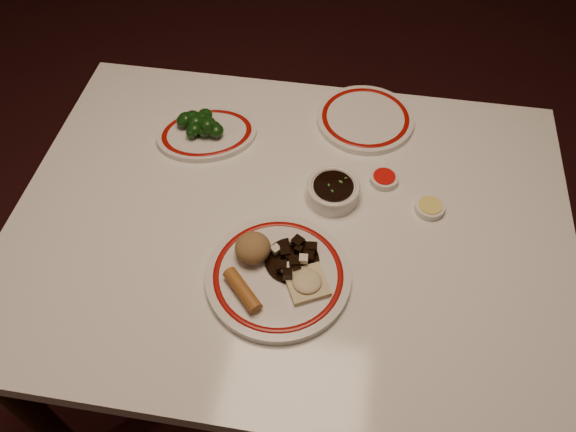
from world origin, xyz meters
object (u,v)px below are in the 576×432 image
(broccoli_plate, at_px, (207,134))
(broccoli_pile, at_px, (203,125))
(soy_bowl, at_px, (333,192))
(rice_mound, at_px, (253,248))
(spring_roll, at_px, (242,290))
(fried_wonton, at_px, (307,283))
(main_plate, at_px, (278,276))
(stirfry_heap, at_px, (294,258))
(dining_table, at_px, (290,243))

(broccoli_plate, height_order, broccoli_pile, broccoli_pile)
(soy_bowl, bearing_deg, rice_mound, -126.44)
(rice_mound, xyz_separation_m, broccoli_pile, (-0.19, 0.33, -0.01))
(spring_roll, bearing_deg, soy_bowl, 19.40)
(rice_mound, height_order, fried_wonton, rice_mound)
(main_plate, relative_size, broccoli_pile, 2.51)
(rice_mound, height_order, spring_roll, rice_mound)
(rice_mound, distance_m, broccoli_plate, 0.38)
(rice_mound, xyz_separation_m, stirfry_heap, (0.08, -0.00, -0.02))
(fried_wonton, bearing_deg, stirfry_heap, 123.49)
(broccoli_pile, bearing_deg, rice_mound, -60.42)
(main_plate, distance_m, soy_bowl, 0.24)
(fried_wonton, bearing_deg, spring_roll, -162.02)
(stirfry_heap, xyz_separation_m, broccoli_pile, (-0.27, 0.33, 0.01))
(spring_roll, relative_size, stirfry_heap, 0.91)
(main_plate, bearing_deg, stirfry_heap, 54.58)
(dining_table, relative_size, stirfry_heap, 10.92)
(dining_table, height_order, rice_mound, rice_mound)
(dining_table, xyz_separation_m, fried_wonton, (0.06, -0.17, 0.12))
(main_plate, bearing_deg, rice_mound, 148.26)
(main_plate, distance_m, broccoli_plate, 0.44)
(dining_table, relative_size, rice_mound, 16.63)
(spring_roll, distance_m, broccoli_plate, 0.46)
(broccoli_plate, bearing_deg, fried_wonton, -52.19)
(stirfry_heap, bearing_deg, broccoli_plate, 128.45)
(rice_mound, bearing_deg, broccoli_plate, 118.69)
(main_plate, distance_m, spring_roll, 0.08)
(dining_table, relative_size, broccoli_pile, 9.95)
(broccoli_plate, relative_size, broccoli_pile, 2.37)
(main_plate, relative_size, broccoli_plate, 1.06)
(stirfry_heap, bearing_deg, fried_wonton, -56.51)
(main_plate, distance_m, broccoli_pile, 0.44)
(dining_table, distance_m, broccoli_plate, 0.34)
(main_plate, relative_size, spring_roll, 3.02)
(spring_roll, distance_m, stirfry_heap, 0.12)
(fried_wonton, bearing_deg, broccoli_plate, 127.81)
(main_plate, height_order, broccoli_plate, main_plate)
(spring_roll, bearing_deg, broccoli_pile, 70.08)
(dining_table, xyz_separation_m, broccoli_pile, (-0.25, 0.22, 0.13))
(fried_wonton, bearing_deg, main_plate, 164.03)
(fried_wonton, bearing_deg, rice_mound, 155.83)
(stirfry_heap, relative_size, broccoli_pile, 0.91)
(dining_table, distance_m, broccoli_pile, 0.35)
(fried_wonton, xyz_separation_m, broccoli_pile, (-0.30, 0.38, 0.01))
(rice_mound, distance_m, stirfry_heap, 0.08)
(main_plate, bearing_deg, soy_bowl, 69.74)
(soy_bowl, bearing_deg, broccoli_pile, 156.52)
(fried_wonton, xyz_separation_m, broccoli_plate, (-0.30, 0.38, -0.02))
(main_plate, distance_m, rice_mound, 0.07)
(spring_roll, relative_size, broccoli_pile, 0.83)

